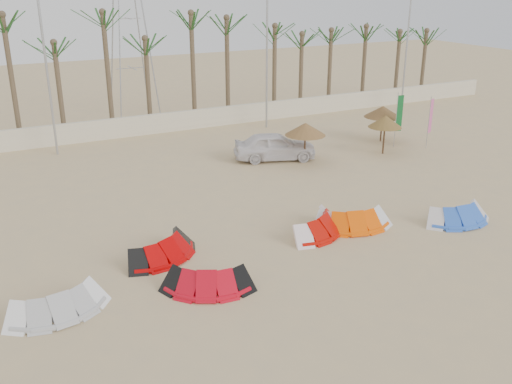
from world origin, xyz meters
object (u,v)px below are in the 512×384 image
kite_blue (454,212)px  parasol_right (383,112)px  parasol_left (305,129)px  kite_red_left (160,246)px  kite_red_mid (204,276)px  car (275,146)px  kite_grey (56,299)px  parasol_mid (385,121)px  kite_orange (349,217)px  kite_red_right (315,222)px

kite_blue → parasol_right: 12.72m
parasol_left → kite_red_left: bearing=-146.0°
kite_red_left → kite_red_mid: same height
car → parasol_right: bearing=-68.6°
kite_red_mid → car: size_ratio=0.75×
kite_grey → kite_red_left: (4.10, 2.14, 0.00)m
kite_blue → parasol_mid: (3.66, 9.25, 1.53)m
kite_orange → parasol_left: 8.93m
kite_orange → kite_blue: (4.33, -1.64, -0.00)m
parasol_left → car: bearing=134.6°
kite_orange → kite_blue: size_ratio=1.14×
kite_red_mid → parasol_left: 14.59m
parasol_left → kite_orange: bearing=-109.7°
kite_grey → parasol_mid: parasol_mid is taller
parasol_mid → kite_red_right: bearing=-142.1°
kite_red_mid → kite_red_right: size_ratio=0.95×
parasol_left → kite_grey: bearing=-147.7°
kite_red_right → kite_blue: bearing=-17.1°
kite_red_mid → kite_red_left: bearing=101.1°
kite_orange → parasol_left: bearing=70.3°
kite_red_left → kite_blue: bearing=-12.0°
kite_red_left → kite_blue: size_ratio=1.14×
kite_red_mid → car: bearing=51.7°
parasol_left → car: size_ratio=0.49×
kite_blue → parasol_left: bearing=97.9°
kite_red_mid → car: car is taller
kite_red_mid → parasol_right: parasol_right is taller
kite_red_left → kite_red_right: (6.34, -0.78, 0.00)m
kite_grey → kite_red_left: 4.62m
parasol_mid → kite_red_left: bearing=-157.3°
kite_red_right → kite_grey: bearing=-172.6°
kite_grey → parasol_mid: size_ratio=1.44×
kite_blue → kite_grey: bearing=178.4°
parasol_left → parasol_mid: (5.03, -0.68, 0.02)m
kite_blue → parasol_mid: bearing=68.4°
kite_red_left → kite_orange: 7.96m
kite_grey → parasol_mid: 21.89m
kite_grey → parasol_right: parasol_right is taller
kite_red_mid → parasol_right: size_ratio=1.50×
kite_blue → car: size_ratio=0.68×
kite_grey → parasol_mid: (19.99, 8.80, 1.53)m
kite_grey → kite_blue: 16.34m
kite_red_left → kite_red_right: same height
parasol_right → parasol_left: bearing=-166.9°
parasol_left → parasol_right: (6.65, 1.55, -0.02)m
kite_red_left → parasol_right: size_ratio=1.54×
parasol_mid → kite_red_mid: bearing=-148.1°
kite_red_right → parasol_mid: bearing=37.9°
kite_grey → parasol_right: size_ratio=1.43×
kite_grey → kite_red_left: size_ratio=0.93×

